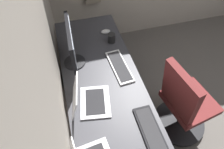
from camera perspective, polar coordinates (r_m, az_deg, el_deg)
wall_back at (r=1.03m, az=-19.95°, el=-6.97°), size 4.43×0.10×2.60m
desk at (r=1.74m, az=-1.59°, el=-6.32°), size 2.17×0.67×0.73m
drawer_pedestal at (r=2.21m, az=-4.42°, el=-3.42°), size 0.40×0.51×0.69m
monitor_primary at (r=1.78m, az=-11.50°, el=8.45°), size 0.51×0.20×0.40m
laptop_left at (r=1.60m, az=-7.05°, el=-7.07°), size 0.35×0.35×0.23m
keyboard_main at (r=1.54m, az=11.06°, el=-15.72°), size 0.42×0.14×0.02m
keyboard_spare at (r=1.86m, az=2.15°, el=2.34°), size 0.43×0.17×0.02m
mouse_main at (r=2.22m, az=-1.86°, el=12.16°), size 0.06×0.10×0.03m
coffee_mug at (r=2.09m, az=-0.14°, el=10.41°), size 0.12×0.08×0.10m
office_chair at (r=2.06m, az=19.71°, el=-8.18°), size 0.56×0.58×0.97m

